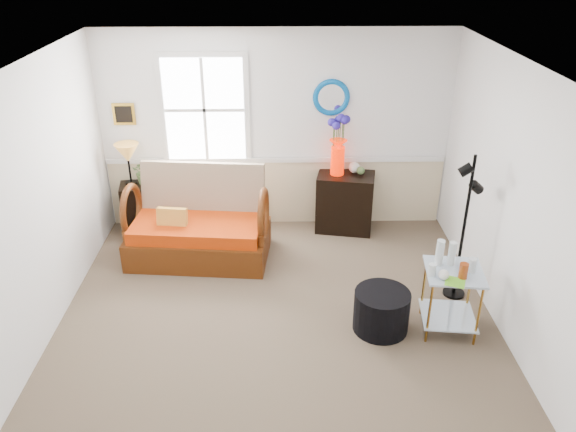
{
  "coord_description": "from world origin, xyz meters",
  "views": [
    {
      "loc": [
        0.02,
        -4.46,
        3.6
      ],
      "look_at": [
        0.12,
        0.61,
        1.03
      ],
      "focal_mm": 35.0,
      "sensor_mm": 36.0,
      "label": 1
    }
  ],
  "objects_px": {
    "lamp_stand": "(137,208)",
    "ottoman": "(381,311)",
    "loveseat": "(198,217)",
    "side_table": "(450,300)",
    "cabinet": "(345,202)",
    "floor_lamp": "(464,229)"
  },
  "relations": [
    {
      "from": "lamp_stand",
      "to": "ottoman",
      "type": "distance_m",
      "value": 3.62
    },
    {
      "from": "loveseat",
      "to": "side_table",
      "type": "distance_m",
      "value": 3.05
    },
    {
      "from": "cabinet",
      "to": "floor_lamp",
      "type": "xyz_separation_m",
      "value": [
        1.06,
        -1.58,
        0.43
      ]
    },
    {
      "from": "loveseat",
      "to": "ottoman",
      "type": "bearing_deg",
      "value": -30.8
    },
    {
      "from": "lamp_stand",
      "to": "side_table",
      "type": "xyz_separation_m",
      "value": [
        3.57,
        -2.18,
        0.01
      ]
    },
    {
      "from": "loveseat",
      "to": "lamp_stand",
      "type": "relative_size",
      "value": 2.5
    },
    {
      "from": "cabinet",
      "to": "ottoman",
      "type": "bearing_deg",
      "value": -75.67
    },
    {
      "from": "lamp_stand",
      "to": "ottoman",
      "type": "height_order",
      "value": "lamp_stand"
    },
    {
      "from": "cabinet",
      "to": "floor_lamp",
      "type": "height_order",
      "value": "floor_lamp"
    },
    {
      "from": "side_table",
      "to": "ottoman",
      "type": "height_order",
      "value": "side_table"
    },
    {
      "from": "lamp_stand",
      "to": "floor_lamp",
      "type": "bearing_deg",
      "value": -22.43
    },
    {
      "from": "loveseat",
      "to": "floor_lamp",
      "type": "xyz_separation_m",
      "value": [
        2.92,
        -0.88,
        0.28
      ]
    },
    {
      "from": "side_table",
      "to": "ottoman",
      "type": "bearing_deg",
      "value": 178.76
    },
    {
      "from": "ottoman",
      "to": "cabinet",
      "type": "bearing_deg",
      "value": 93.58
    },
    {
      "from": "floor_lamp",
      "to": "ottoman",
      "type": "height_order",
      "value": "floor_lamp"
    },
    {
      "from": "cabinet",
      "to": "ottoman",
      "type": "relative_size",
      "value": 1.41
    },
    {
      "from": "lamp_stand",
      "to": "floor_lamp",
      "type": "xyz_separation_m",
      "value": [
        3.82,
        -1.58,
        0.49
      ]
    },
    {
      "from": "floor_lamp",
      "to": "cabinet",
      "type": "bearing_deg",
      "value": 126.02
    },
    {
      "from": "floor_lamp",
      "to": "ottoman",
      "type": "xyz_separation_m",
      "value": [
        -0.92,
        -0.59,
        -0.61
      ]
    },
    {
      "from": "loveseat",
      "to": "cabinet",
      "type": "bearing_deg",
      "value": 26.07
    },
    {
      "from": "loveseat",
      "to": "lamp_stand",
      "type": "height_order",
      "value": "loveseat"
    },
    {
      "from": "ottoman",
      "to": "side_table",
      "type": "bearing_deg",
      "value": -1.24
    }
  ]
}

